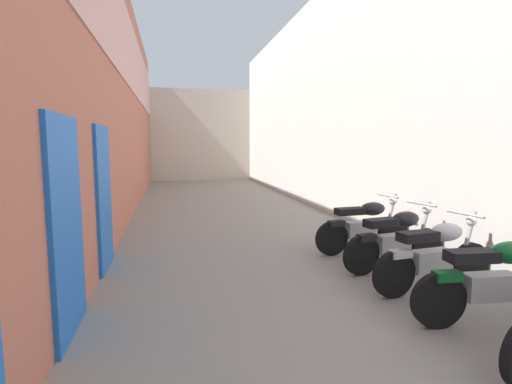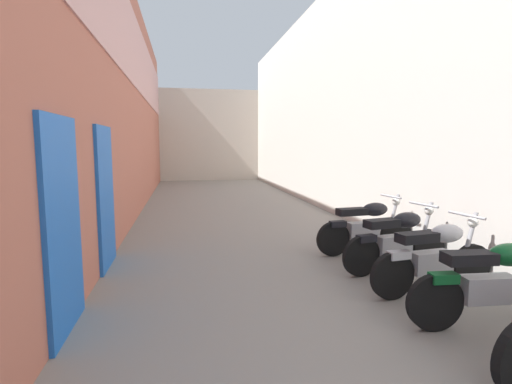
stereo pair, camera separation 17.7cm
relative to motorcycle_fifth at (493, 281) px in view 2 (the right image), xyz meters
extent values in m
plane|color=gray|center=(-1.71, 4.51, -0.50)|extent=(38.75, 38.75, 0.00)
cube|color=#B76651|center=(-4.57, 6.51, 2.57)|extent=(0.40, 22.75, 6.13)
cube|color=blue|center=(-4.35, 0.74, 0.60)|extent=(0.06, 1.10, 2.20)
cube|color=blue|center=(-4.35, 2.94, 0.60)|extent=(0.06, 1.10, 2.20)
cube|color=#DBA39E|center=(-4.36, 6.51, 3.92)|extent=(0.04, 22.75, 1.96)
cube|color=beige|center=(1.14, 6.51, 2.65)|extent=(0.40, 22.75, 6.30)
cube|color=beige|center=(-1.71, 18.89, 1.94)|extent=(8.31, 2.00, 4.87)
cylinder|color=black|center=(-0.63, 0.05, -0.20)|extent=(0.60, 0.12, 0.60)
cube|color=#9E9EA3|center=(-0.06, 0.00, -0.08)|extent=(0.57, 0.24, 0.28)
ellipsoid|color=#0F5123|center=(0.17, -0.01, 0.28)|extent=(0.50, 0.29, 0.24)
cube|color=black|center=(-0.29, 0.02, 0.26)|extent=(0.53, 0.26, 0.12)
cube|color=#0F5123|center=(-0.55, 0.04, 0.06)|extent=(0.29, 0.16, 0.10)
cylinder|color=black|center=(0.61, 1.05, -0.20)|extent=(0.61, 0.16, 0.60)
cylinder|color=black|center=(-0.63, 0.88, -0.20)|extent=(0.61, 0.16, 0.60)
cube|color=#9E9EA3|center=(-0.06, 0.96, -0.08)|extent=(0.58, 0.27, 0.28)
ellipsoid|color=#B7B7BC|center=(0.17, 0.99, 0.28)|extent=(0.51, 0.32, 0.24)
cube|color=black|center=(-0.29, 0.93, 0.26)|extent=(0.54, 0.29, 0.12)
cylinder|color=#9E9EA3|center=(0.54, 1.04, 0.15)|extent=(0.25, 0.09, 0.77)
cylinder|color=#9E9EA3|center=(0.47, 1.03, 0.50)|extent=(0.11, 0.58, 0.04)
sphere|color=silver|center=(0.59, 1.04, 0.40)|extent=(0.14, 0.14, 0.14)
cube|color=#B7B7BC|center=(-0.55, 0.89, 0.06)|extent=(0.30, 0.17, 0.10)
cylinder|color=black|center=(0.61, 1.98, -0.20)|extent=(0.60, 0.19, 0.60)
cylinder|color=black|center=(-0.62, 1.75, -0.20)|extent=(0.60, 0.19, 0.60)
cube|color=#9E9EA3|center=(-0.06, 1.86, -0.08)|extent=(0.59, 0.30, 0.28)
ellipsoid|color=black|center=(0.17, 1.90, 0.28)|extent=(0.52, 0.34, 0.24)
cube|color=black|center=(-0.29, 1.82, 0.26)|extent=(0.55, 0.31, 0.12)
cylinder|color=#9E9EA3|center=(0.54, 1.97, 0.15)|extent=(0.25, 0.10, 0.77)
cylinder|color=#9E9EA3|center=(0.47, 1.95, 0.50)|extent=(0.14, 0.58, 0.04)
sphere|color=silver|center=(0.59, 1.97, 0.40)|extent=(0.14, 0.14, 0.14)
cube|color=black|center=(-0.55, 1.77, 0.06)|extent=(0.30, 0.19, 0.10)
cylinder|color=black|center=(0.61, 2.94, -0.20)|extent=(0.60, 0.14, 0.60)
cylinder|color=black|center=(-0.63, 2.82, -0.20)|extent=(0.60, 0.14, 0.60)
cube|color=#9E9EA3|center=(-0.06, 2.88, -0.08)|extent=(0.58, 0.25, 0.28)
ellipsoid|color=black|center=(0.17, 2.90, 0.28)|extent=(0.50, 0.31, 0.24)
cube|color=black|center=(-0.29, 2.85, 0.26)|extent=(0.54, 0.27, 0.12)
cylinder|color=#9E9EA3|center=(0.54, 2.94, 0.15)|extent=(0.25, 0.08, 0.77)
cylinder|color=#9E9EA3|center=(0.47, 2.93, 0.50)|extent=(0.09, 0.58, 0.04)
sphere|color=silver|center=(0.59, 2.94, 0.40)|extent=(0.14, 0.14, 0.14)
cube|color=black|center=(-0.55, 2.83, 0.06)|extent=(0.29, 0.17, 0.10)
camera|label=1|loc=(-3.32, -3.35, 1.41)|focal=27.37mm
camera|label=2|loc=(-3.14, -3.39, 1.41)|focal=27.37mm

